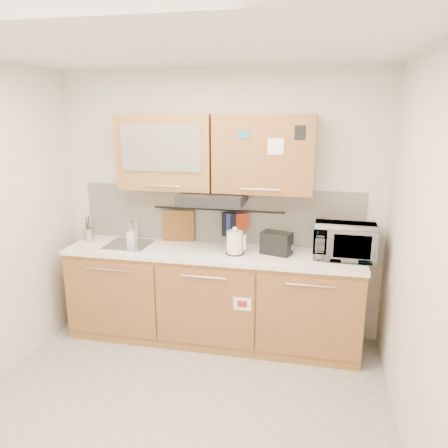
% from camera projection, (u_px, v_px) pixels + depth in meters
% --- Properties ---
extents(floor, '(3.20, 3.20, 0.00)m').
position_uv_depth(floor, '(175.00, 417.00, 3.24)').
color(floor, '#9E9993').
rests_on(floor, ground).
extents(ceiling, '(3.20, 3.20, 0.00)m').
position_uv_depth(ceiling, '(163.00, 43.00, 2.58)').
color(ceiling, white).
rests_on(ceiling, wall_back).
extents(wall_back, '(3.20, 0.00, 3.20)m').
position_uv_depth(wall_back, '(219.00, 205.00, 4.33)').
color(wall_back, silver).
rests_on(wall_back, ground).
extents(wall_right, '(0.00, 3.00, 3.00)m').
position_uv_depth(wall_right, '(426.00, 269.00, 2.59)').
color(wall_right, silver).
rests_on(wall_right, ground).
extents(base_cabinet, '(2.80, 0.64, 0.88)m').
position_uv_depth(base_cabinet, '(212.00, 301.00, 4.27)').
color(base_cabinet, '#A9793C').
rests_on(base_cabinet, floor).
extents(countertop, '(2.82, 0.62, 0.04)m').
position_uv_depth(countertop, '(212.00, 253.00, 4.14)').
color(countertop, white).
rests_on(countertop, base_cabinet).
extents(backsplash, '(2.80, 0.02, 0.56)m').
position_uv_depth(backsplash, '(219.00, 215.00, 4.35)').
color(backsplash, silver).
rests_on(backsplash, countertop).
extents(upper_cabinets, '(1.82, 0.37, 0.70)m').
position_uv_depth(upper_cabinets, '(214.00, 153.00, 4.03)').
color(upper_cabinets, '#A9793C').
rests_on(upper_cabinets, wall_back).
extents(range_hood, '(0.60, 0.46, 0.10)m').
position_uv_depth(range_hood, '(213.00, 198.00, 4.07)').
color(range_hood, black).
rests_on(range_hood, upper_cabinets).
extents(sink, '(0.42, 0.40, 0.26)m').
position_uv_depth(sink, '(129.00, 244.00, 4.32)').
color(sink, silver).
rests_on(sink, countertop).
extents(utensil_rail, '(1.30, 0.02, 0.02)m').
position_uv_depth(utensil_rail, '(218.00, 210.00, 4.30)').
color(utensil_rail, black).
rests_on(utensil_rail, backsplash).
extents(utensil_crock, '(0.13, 0.13, 0.27)m').
position_uv_depth(utensil_crock, '(89.00, 234.00, 4.44)').
color(utensil_crock, '#ADADB2').
rests_on(utensil_crock, countertop).
extents(kettle, '(0.19, 0.17, 0.26)m').
position_uv_depth(kettle, '(235.00, 243.00, 4.02)').
color(kettle, white).
rests_on(kettle, countertop).
extents(toaster, '(0.31, 0.24, 0.21)m').
position_uv_depth(toaster, '(276.00, 243.00, 4.03)').
color(toaster, black).
rests_on(toaster, countertop).
extents(microwave, '(0.56, 0.39, 0.30)m').
position_uv_depth(microwave, '(345.00, 241.00, 3.91)').
color(microwave, '#999999').
rests_on(microwave, countertop).
extents(soap_bottle, '(0.08, 0.08, 0.17)m').
position_uv_depth(soap_bottle, '(131.00, 234.00, 4.38)').
color(soap_bottle, '#999999').
rests_on(soap_bottle, countertop).
extents(cutting_board, '(0.32, 0.05, 0.40)m').
position_uv_depth(cutting_board, '(179.00, 230.00, 4.42)').
color(cutting_board, brown).
rests_on(cutting_board, utensil_rail).
extents(oven_mitt, '(0.14, 0.07, 0.22)m').
position_uv_depth(oven_mitt, '(233.00, 224.00, 4.28)').
color(oven_mitt, '#21359A').
rests_on(oven_mitt, utensil_rail).
extents(dark_pouch, '(0.16, 0.07, 0.24)m').
position_uv_depth(dark_pouch, '(230.00, 225.00, 4.29)').
color(dark_pouch, black).
rests_on(dark_pouch, utensil_rail).
extents(pot_holder, '(0.13, 0.06, 0.16)m').
position_uv_depth(pot_holder, '(242.00, 221.00, 4.26)').
color(pot_holder, '#AA3016').
rests_on(pot_holder, utensil_rail).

